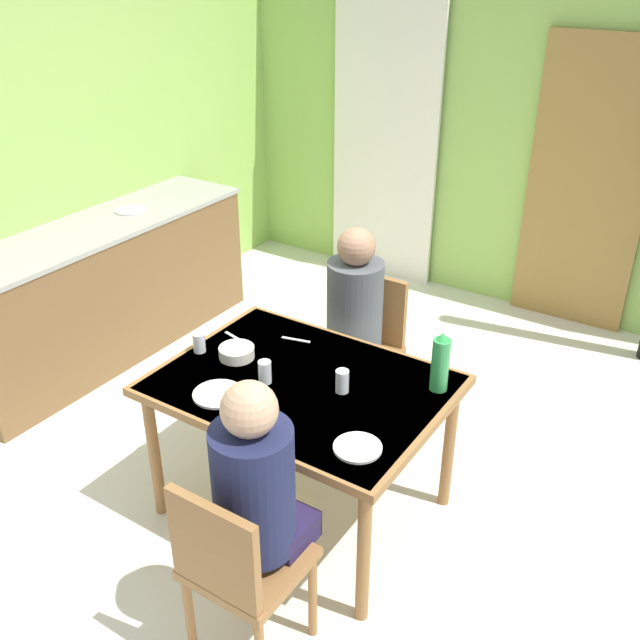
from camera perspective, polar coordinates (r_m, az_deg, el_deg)
name	(u,v)px	position (r m, az deg, el deg)	size (l,w,h in m)	color
ground_plane	(286,465)	(3.95, -2.69, -11.43)	(6.74, 6.74, 0.00)	silver
wall_back	(491,128)	(5.49, 13.44, 14.62)	(4.32, 0.10, 2.59)	#94C25B
wall_left	(84,146)	(5.10, -18.20, 12.99)	(0.10, 3.89, 2.59)	#98C65C
door_wooden	(586,188)	(5.29, 20.38, 9.81)	(0.80, 0.05, 2.00)	olive
curtain_panel	(384,144)	(5.77, 5.13, 13.77)	(0.90, 0.03, 2.17)	white
kitchen_counter	(103,289)	(4.97, -16.82, 2.35)	(0.61, 2.19, 0.91)	brown
dining_table	(302,395)	(3.29, -1.43, -5.99)	(1.28, 0.96, 0.74)	olive
chair_near_diner	(236,566)	(2.78, -6.65, -18.83)	(0.40, 0.40, 0.87)	olive
chair_far_diner	(365,342)	(4.05, 3.57, -1.77)	(0.40, 0.40, 0.87)	olive
person_near_diner	(256,485)	(2.65, -5.10, -12.90)	(0.30, 0.37, 0.77)	#251D43
person_far_diner	(353,307)	(3.81, 2.67, 1.06)	(0.30, 0.37, 0.77)	#465355
water_bottle_green_near	(440,363)	(3.18, 9.53, -3.39)	(0.08, 0.08, 0.28)	green
serving_bowl_center	(237,352)	(3.44, -6.63, -2.56)	(0.17, 0.17, 0.06)	silver
dinner_plate_near_left	(218,394)	(3.19, -8.09, -5.83)	(0.22, 0.22, 0.01)	white
dinner_plate_near_right	(358,448)	(2.87, 3.01, -10.08)	(0.19, 0.19, 0.01)	white
drinking_glass_by_near_diner	(342,381)	(3.16, 1.77, -4.88)	(0.06, 0.06, 0.11)	silver
drinking_glass_by_far_diner	(199,342)	(3.51, -9.57, -1.77)	(0.06, 0.06, 0.10)	silver
drinking_glass_spare_center	(265,372)	(3.23, -4.40, -4.14)	(0.06, 0.06, 0.11)	silver
cutlery_knife_near	(296,340)	(3.58, -1.92, -1.57)	(0.15, 0.02, 0.00)	silver
cutlery_fork_near	(235,337)	(3.62, -6.78, -1.37)	(0.15, 0.02, 0.00)	silver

